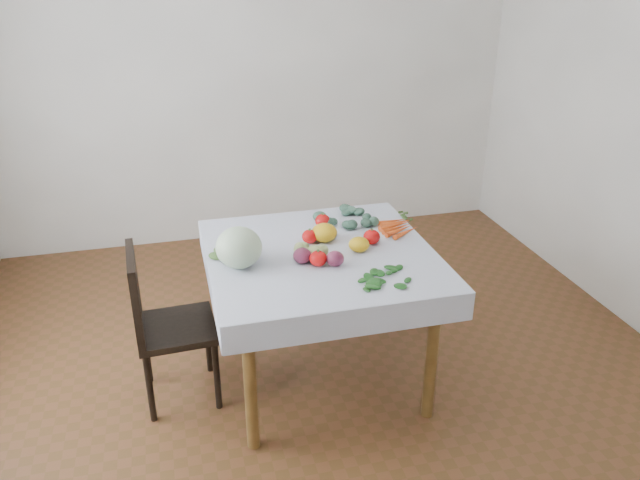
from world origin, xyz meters
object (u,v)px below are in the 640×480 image
(table, at_px, (321,270))
(chair, at_px, (159,318))
(heirloom_back, at_px, (324,233))
(carrot_bunch, at_px, (398,227))
(cabbage, at_px, (239,248))

(table, height_order, chair, chair)
(table, xyz_separation_m, heirloom_back, (0.05, 0.13, 0.15))
(table, bearing_deg, heirloom_back, 67.67)
(carrot_bunch, bearing_deg, chair, -173.48)
(chair, bearing_deg, heirloom_back, 6.65)
(chair, distance_m, heirloom_back, 0.93)
(chair, relative_size, carrot_bunch, 3.37)
(cabbage, xyz_separation_m, carrot_bunch, (0.89, 0.23, -0.08))
(cabbage, distance_m, carrot_bunch, 0.92)
(cabbage, height_order, heirloom_back, cabbage)
(table, distance_m, chair, 0.84)
(chair, xyz_separation_m, carrot_bunch, (1.30, 0.15, 0.29))
(chair, xyz_separation_m, cabbage, (0.41, -0.08, 0.37))
(table, distance_m, carrot_bunch, 0.52)
(table, bearing_deg, cabbage, -173.03)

